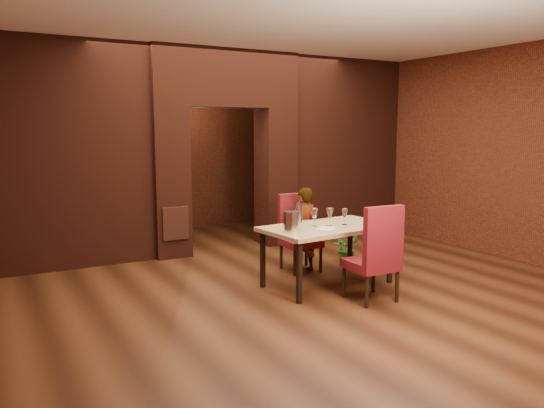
{
  "coord_description": "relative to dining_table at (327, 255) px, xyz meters",
  "views": [
    {
      "loc": [
        -3.51,
        -5.88,
        1.97
      ],
      "look_at": [
        -0.23,
        0.0,
        1.01
      ],
      "focal_mm": 35.0,
      "sensor_mm": 36.0,
      "label": 1
    }
  ],
  "objects": [
    {
      "name": "wing_wall_right",
      "position": [
        2.08,
        2.52,
        1.22
      ],
      "size": [
        2.28,
        0.35,
        3.2
      ],
      "primitive_type": "cube",
      "color": "maroon",
      "rests_on": "ground"
    },
    {
      "name": "tasting_sheet",
      "position": [
        -0.12,
        -0.14,
        0.38
      ],
      "size": [
        0.33,
        0.31,
        0.0
      ],
      "primitive_type": "cube",
      "rotation": [
        0.0,
        0.0,
        0.62
      ],
      "color": "silver",
      "rests_on": "dining_table"
    },
    {
      "name": "potted_plant",
      "position": [
        0.91,
        0.81,
        -0.16
      ],
      "size": [
        0.5,
        0.48,
        0.44
      ],
      "primitive_type": "imported",
      "rotation": [
        0.0,
        0.0,
        0.44
      ],
      "color": "#32712B",
      "rests_on": "ground"
    },
    {
      "name": "vent_panel",
      "position": [
        -1.23,
        2.22,
        0.17
      ],
      "size": [
        0.4,
        0.03,
        0.5
      ],
      "primitive_type": "cube",
      "color": "brown",
      "rests_on": "ground"
    },
    {
      "name": "ceiling",
      "position": [
        -0.28,
        0.52,
        2.82
      ],
      "size": [
        7.0,
        8.0,
        0.04
      ],
      "primitive_type": "cube",
      "color": "silver",
      "rests_on": "ground"
    },
    {
      "name": "wine_bucket",
      "position": [
        -0.61,
        -0.13,
        0.5
      ],
      "size": [
        0.2,
        0.2,
        0.25
      ],
      "primitive_type": "cylinder",
      "color": "silver",
      "rests_on": "dining_table"
    },
    {
      "name": "pillar_right",
      "position": [
        0.67,
        2.52,
        0.77
      ],
      "size": [
        0.55,
        0.55,
        2.3
      ],
      "primitive_type": "cube",
      "color": "maroon",
      "rests_on": "ground"
    },
    {
      "name": "dining_table",
      "position": [
        0.0,
        0.0,
        0.0
      ],
      "size": [
        1.7,
        1.06,
        0.76
      ],
      "primitive_type": "cube",
      "rotation": [
        0.0,
        0.0,
        0.09
      ],
      "color": "tan",
      "rests_on": "ground"
    },
    {
      "name": "wall_right",
      "position": [
        3.22,
        0.52,
        1.22
      ],
      "size": [
        0.04,
        8.0,
        3.2
      ],
      "primitive_type": "cube",
      "color": "maroon",
      "rests_on": "ground"
    },
    {
      "name": "rear_door",
      "position": [
        -0.68,
        4.46,
        0.67
      ],
      "size": [
        0.9,
        0.08,
        2.1
      ],
      "primitive_type": "cube",
      "color": "black",
      "rests_on": "ground"
    },
    {
      "name": "chair_far",
      "position": [
        0.07,
        0.75,
        0.15
      ],
      "size": [
        0.51,
        0.51,
        1.06
      ],
      "primitive_type": "cube",
      "rotation": [
        0.0,
        0.0,
        -0.06
      ],
      "color": "maroon",
      "rests_on": "ground"
    },
    {
      "name": "wing_wall_left",
      "position": [
        -2.64,
        2.52,
        1.22
      ],
      "size": [
        2.28,
        0.35,
        3.2
      ],
      "primitive_type": "cube",
      "color": "maroon",
      "rests_on": "ground"
    },
    {
      "name": "chair_near",
      "position": [
        0.09,
        -0.73,
        0.18
      ],
      "size": [
        0.53,
        0.53,
        1.13
      ],
      "primitive_type": "cube",
      "rotation": [
        0.0,
        0.0,
        3.11
      ],
      "color": "maroon",
      "rests_on": "ground"
    },
    {
      "name": "water_bottle",
      "position": [
        -0.4,
        0.04,
        0.55
      ],
      "size": [
        0.08,
        0.08,
        0.33
      ],
      "primitive_type": "cylinder",
      "color": "white",
      "rests_on": "dining_table"
    },
    {
      "name": "wine_glass_c",
      "position": [
        0.22,
        -0.05,
        0.48
      ],
      "size": [
        0.08,
        0.08,
        0.21
      ],
      "primitive_type": null,
      "color": "white",
      "rests_on": "dining_table"
    },
    {
      "name": "wall_back",
      "position": [
        -0.28,
        4.52,
        1.22
      ],
      "size": [
        7.0,
        0.04,
        3.2
      ],
      "primitive_type": "cube",
      "color": "maroon",
      "rests_on": "ground"
    },
    {
      "name": "pillar_left",
      "position": [
        -1.23,
        2.52,
        0.77
      ],
      "size": [
        0.55,
        0.55,
        2.3
      ],
      "primitive_type": "cube",
      "color": "maroon",
      "rests_on": "ground"
    },
    {
      "name": "lintel",
      "position": [
        -0.28,
        2.52,
        2.37
      ],
      "size": [
        2.45,
        0.55,
        0.9
      ],
      "primitive_type": "cube",
      "color": "maroon",
      "rests_on": "ground"
    },
    {
      "name": "person_seated",
      "position": [
        0.07,
        0.68,
        0.21
      ],
      "size": [
        0.44,
        0.3,
        1.17
      ],
      "primitive_type": "imported",
      "rotation": [
        0.0,
        0.0,
        3.19
      ],
      "color": "beige",
      "rests_on": "ground"
    },
    {
      "name": "rear_door_frame",
      "position": [
        -0.68,
        4.42,
        0.67
      ],
      "size": [
        1.02,
        0.04,
        2.22
      ],
      "primitive_type": "cube",
      "color": "black",
      "rests_on": "ground"
    },
    {
      "name": "wine_glass_b",
      "position": [
        0.01,
        -0.02,
        0.49
      ],
      "size": [
        0.09,
        0.09,
        0.22
      ],
      "primitive_type": null,
      "color": "white",
      "rests_on": "dining_table"
    },
    {
      "name": "wine_glass_a",
      "position": [
        -0.18,
        0.04,
        0.5
      ],
      "size": [
        0.09,
        0.09,
        0.23
      ],
      "primitive_type": null,
      "color": "white",
      "rests_on": "dining_table"
    },
    {
      "name": "floor",
      "position": [
        -0.28,
        0.52,
        -0.38
      ],
      "size": [
        8.0,
        8.0,
        0.0
      ],
      "primitive_type": "plane",
      "color": "#472411",
      "rests_on": "ground"
    }
  ]
}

